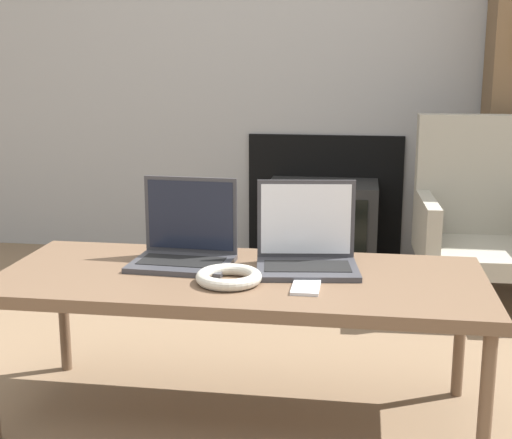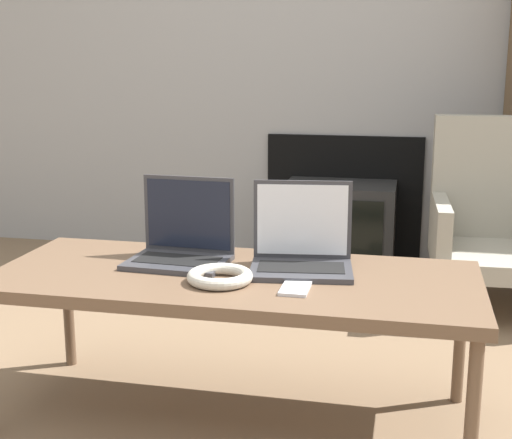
{
  "view_description": "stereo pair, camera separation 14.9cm",
  "coord_description": "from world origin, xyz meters",
  "px_view_note": "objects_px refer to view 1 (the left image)",
  "views": [
    {
      "loc": [
        0.34,
        -1.59,
        1.05
      ],
      "look_at": [
        0.0,
        0.64,
        0.54
      ],
      "focal_mm": 50.0,
      "sensor_mm": 36.0,
      "label": 1
    },
    {
      "loc": [
        0.48,
        -1.56,
        1.05
      ],
      "look_at": [
        0.0,
        0.64,
        0.54
      ],
      "focal_mm": 50.0,
      "sensor_mm": 36.0,
      "label": 2
    }
  ],
  "objects_px": {
    "headphones": "(229,277)",
    "armchair": "(480,213)",
    "tv": "(322,225)",
    "phone": "(306,287)",
    "laptop_left": "(185,243)",
    "laptop_right": "(307,248)"
  },
  "relations": [
    {
      "from": "headphones",
      "to": "armchair",
      "type": "height_order",
      "value": "armchair"
    },
    {
      "from": "tv",
      "to": "phone",
      "type": "bearing_deg",
      "value": -88.18
    },
    {
      "from": "laptop_left",
      "to": "phone",
      "type": "relative_size",
      "value": 2.18
    },
    {
      "from": "headphones",
      "to": "tv",
      "type": "xyz_separation_m",
      "value": [
        0.16,
        1.73,
        -0.25
      ]
    },
    {
      "from": "phone",
      "to": "armchair",
      "type": "relative_size",
      "value": 0.17
    },
    {
      "from": "laptop_right",
      "to": "phone",
      "type": "height_order",
      "value": "laptop_right"
    },
    {
      "from": "laptop_right",
      "to": "headphones",
      "type": "bearing_deg",
      "value": -145.35
    },
    {
      "from": "tv",
      "to": "armchair",
      "type": "xyz_separation_m",
      "value": [
        0.72,
        -0.4,
        0.17
      ]
    },
    {
      "from": "laptop_right",
      "to": "headphones",
      "type": "height_order",
      "value": "laptop_right"
    },
    {
      "from": "headphones",
      "to": "phone",
      "type": "bearing_deg",
      "value": -3.48
    },
    {
      "from": "phone",
      "to": "tv",
      "type": "height_order",
      "value": "phone"
    },
    {
      "from": "phone",
      "to": "armchair",
      "type": "distance_m",
      "value": 1.5
    },
    {
      "from": "laptop_left",
      "to": "armchair",
      "type": "distance_m",
      "value": 1.56
    },
    {
      "from": "laptop_right",
      "to": "laptop_left",
      "type": "bearing_deg",
      "value": 172.4
    },
    {
      "from": "laptop_left",
      "to": "headphones",
      "type": "distance_m",
      "value": 0.25
    },
    {
      "from": "laptop_right",
      "to": "tv",
      "type": "distance_m",
      "value": 1.58
    },
    {
      "from": "laptop_right",
      "to": "phone",
      "type": "bearing_deg",
      "value": -93.11
    },
    {
      "from": "laptop_left",
      "to": "headphones",
      "type": "relative_size",
      "value": 1.66
    },
    {
      "from": "laptop_left",
      "to": "headphones",
      "type": "xyz_separation_m",
      "value": [
        0.17,
        -0.18,
        -0.04
      ]
    },
    {
      "from": "laptop_left",
      "to": "laptop_right",
      "type": "xyz_separation_m",
      "value": [
        0.37,
        -0.0,
        0.0
      ]
    },
    {
      "from": "headphones",
      "to": "laptop_right",
      "type": "bearing_deg",
      "value": 42.2
    },
    {
      "from": "headphones",
      "to": "phone",
      "type": "height_order",
      "value": "headphones"
    }
  ]
}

